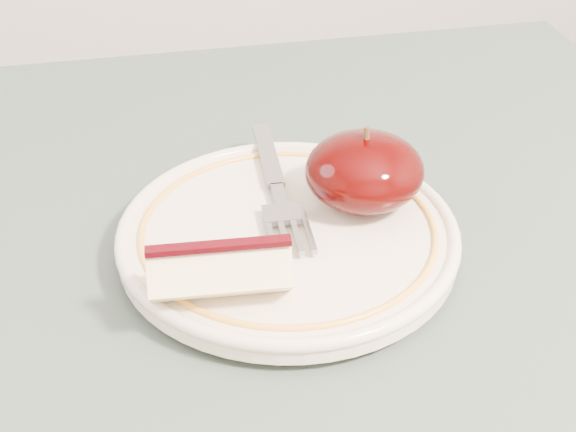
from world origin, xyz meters
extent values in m
cylinder|color=brown|center=(0.40, 0.40, 0.35)|extent=(0.05, 0.05, 0.71)
cylinder|color=beige|center=(0.10, 0.12, 0.75)|extent=(0.12, 0.12, 0.01)
cylinder|color=beige|center=(0.10, 0.12, 0.76)|extent=(0.21, 0.21, 0.01)
torus|color=beige|center=(0.10, 0.12, 0.77)|extent=(0.22, 0.22, 0.01)
torus|color=gold|center=(0.10, 0.12, 0.77)|extent=(0.19, 0.19, 0.00)
ellipsoid|color=black|center=(0.16, 0.14, 0.79)|extent=(0.08, 0.07, 0.05)
cylinder|color=#472D19|center=(0.16, 0.14, 0.82)|extent=(0.00, 0.00, 0.01)
cube|color=beige|center=(0.05, 0.06, 0.79)|extent=(0.08, 0.04, 0.03)
cube|color=#330106|center=(0.05, 0.06, 0.80)|extent=(0.08, 0.01, 0.00)
cube|color=gray|center=(0.11, 0.20, 0.77)|extent=(0.02, 0.08, 0.00)
cube|color=gray|center=(0.10, 0.15, 0.77)|extent=(0.01, 0.03, 0.00)
cube|color=gray|center=(0.10, 0.13, 0.77)|extent=(0.03, 0.02, 0.00)
cube|color=gray|center=(0.11, 0.10, 0.77)|extent=(0.01, 0.03, 0.00)
cube|color=gray|center=(0.10, 0.10, 0.77)|extent=(0.01, 0.03, 0.00)
cube|color=gray|center=(0.10, 0.10, 0.77)|extent=(0.01, 0.03, 0.00)
cube|color=gray|center=(0.09, 0.10, 0.77)|extent=(0.01, 0.03, 0.00)
camera|label=1|loc=(0.02, -0.28, 1.06)|focal=50.00mm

